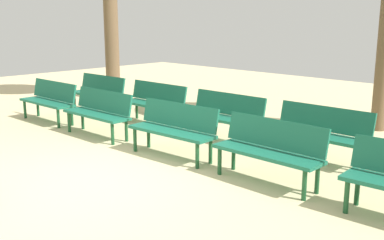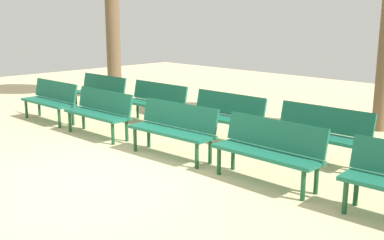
# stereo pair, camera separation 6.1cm
# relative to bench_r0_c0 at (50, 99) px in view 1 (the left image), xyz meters

# --- Properties ---
(ground_plane) EXTENTS (24.32, 24.32, 0.00)m
(ground_plane) POSITION_rel_bench_r0_c0_xyz_m (3.85, -1.45, -0.50)
(ground_plane) COLOR beige
(bench_r0_c0) EXTENTS (1.62, 0.53, 0.87)m
(bench_r0_c0) POSITION_rel_bench_r0_c0_xyz_m (0.00, 0.00, 0.00)
(bench_r0_c0) COLOR #19664C
(bench_r0_c0) RESTS_ON ground_plane
(bench_r0_c1) EXTENTS (1.62, 0.54, 0.87)m
(bench_r0_c1) POSITION_rel_bench_r0_c0_xyz_m (1.84, 0.03, 0.00)
(bench_r0_c1) COLOR #19664C
(bench_r0_c1) RESTS_ON ground_plane
(bench_r0_c2) EXTENTS (1.63, 0.58, 0.87)m
(bench_r0_c2) POSITION_rel_bench_r0_c0_xyz_m (3.84, 0.13, 0.00)
(bench_r0_c2) COLOR #19664C
(bench_r0_c2) RESTS_ON ground_plane
(bench_r0_c3) EXTENTS (1.60, 0.50, 0.87)m
(bench_r0_c3) POSITION_rel_bench_r0_c0_xyz_m (5.68, 0.21, 0.00)
(bench_r0_c3) COLOR #19664C
(bench_r0_c3) RESTS_ON ground_plane
(bench_r1_c0) EXTENTS (1.62, 0.54, 0.87)m
(bench_r1_c0) POSITION_rel_bench_r0_c0_xyz_m (-0.11, 1.35, 0.00)
(bench_r1_c0) COLOR #19664C
(bench_r1_c0) RESTS_ON ground_plane
(bench_r1_c1) EXTENTS (1.61, 0.52, 0.87)m
(bench_r1_c1) POSITION_rel_bench_r0_c0_xyz_m (1.84, 1.44, 0.00)
(bench_r1_c1) COLOR #19664C
(bench_r1_c1) RESTS_ON ground_plane
(bench_r1_c2) EXTENTS (1.61, 0.51, 0.87)m
(bench_r1_c2) POSITION_rel_bench_r0_c0_xyz_m (3.78, 1.48, 0.00)
(bench_r1_c2) COLOR #19664C
(bench_r1_c2) RESTS_ON ground_plane
(bench_r1_c3) EXTENTS (1.61, 0.51, 0.87)m
(bench_r1_c3) POSITION_rel_bench_r0_c0_xyz_m (5.68, 1.58, 0.00)
(bench_r1_c3) COLOR #19664C
(bench_r1_c3) RESTS_ON ground_plane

